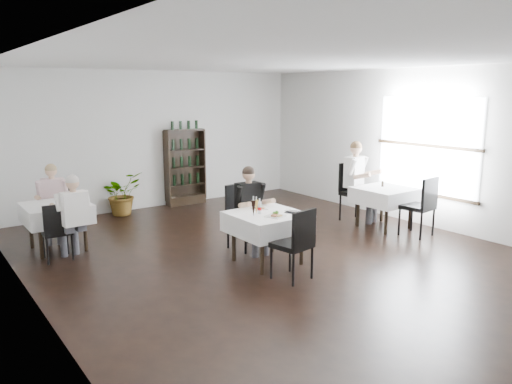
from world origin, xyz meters
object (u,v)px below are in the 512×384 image
at_px(main_table, 267,223).
at_px(diner_main, 251,203).
at_px(potted_tree, 122,194).
at_px(wine_shelf, 185,168).

relative_size(main_table, diner_main, 0.74).
height_order(potted_tree, diner_main, diner_main).
relative_size(wine_shelf, potted_tree, 1.96).
bearing_deg(diner_main, potted_tree, 101.93).
distance_m(main_table, diner_main, 0.61).
bearing_deg(main_table, wine_shelf, 78.22).
bearing_deg(wine_shelf, potted_tree, -175.83).
xyz_separation_m(wine_shelf, potted_tree, (-1.57, -0.11, -0.40)).
distance_m(wine_shelf, diner_main, 3.83).
bearing_deg(potted_tree, wine_shelf, 4.17).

